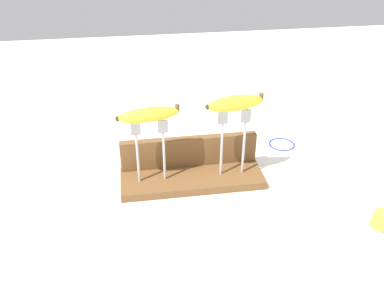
% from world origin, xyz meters
% --- Properties ---
extents(ground_plane, '(3.00, 3.00, 0.00)m').
position_xyz_m(ground_plane, '(0.00, 0.00, 0.00)').
color(ground_plane, white).
extents(wooden_board, '(0.39, 0.13, 0.02)m').
position_xyz_m(wooden_board, '(0.00, 0.00, 0.01)').
color(wooden_board, brown).
rests_on(wooden_board, ground).
extents(board_backstop, '(0.39, 0.02, 0.09)m').
position_xyz_m(board_backstop, '(0.00, 0.06, 0.07)').
color(board_backstop, brown).
rests_on(board_backstop, wooden_board).
extents(fork_stand_left, '(0.10, 0.01, 0.18)m').
position_xyz_m(fork_stand_left, '(-0.11, -0.01, 0.13)').
color(fork_stand_left, '#B2B2B7').
rests_on(fork_stand_left, wooden_board).
extents(fork_stand_right, '(0.09, 0.01, 0.19)m').
position_xyz_m(fork_stand_right, '(0.11, -0.01, 0.14)').
color(fork_stand_right, '#B2B2B7').
rests_on(fork_stand_right, wooden_board).
extents(banana_raised_left, '(0.17, 0.07, 0.04)m').
position_xyz_m(banana_raised_left, '(-0.11, -0.01, 0.22)').
color(banana_raised_left, yellow).
rests_on(banana_raised_left, fork_stand_left).
extents(banana_raised_right, '(0.16, 0.07, 0.04)m').
position_xyz_m(banana_raised_right, '(0.11, -0.01, 0.24)').
color(banana_raised_right, yellow).
rests_on(banana_raised_right, fork_stand_right).
extents(fork_fallen_near, '(0.05, 0.19, 0.01)m').
position_xyz_m(fork_fallen_near, '(-0.09, 0.21, 0.00)').
color(fork_fallen_near, '#B2B2B7').
rests_on(fork_fallen_near, ground).
extents(banana_chunk_near, '(0.06, 0.06, 0.04)m').
position_xyz_m(banana_chunk_near, '(0.42, -0.25, 0.02)').
color(banana_chunk_near, '#B2C138').
rests_on(banana_chunk_near, ground).
extents(wire_coil, '(0.08, 0.08, 0.01)m').
position_xyz_m(wire_coil, '(0.32, 0.16, 0.00)').
color(wire_coil, '#1E2DA5').
rests_on(wire_coil, ground).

